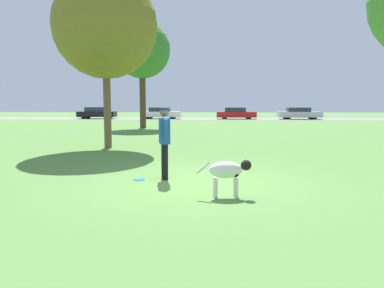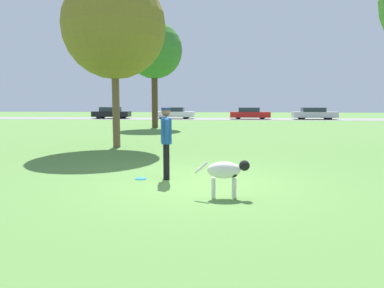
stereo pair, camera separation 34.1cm
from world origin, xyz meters
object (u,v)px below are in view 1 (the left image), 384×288
object	(u,v)px
dog	(228,171)
parked_car_black	(97,113)
frisbee	(139,179)
person	(164,137)
parked_car_silver	(299,113)
parked_car_red	(236,113)
tree_far_left	(142,50)
tree_near_left	(105,26)
parked_car_white	(161,113)

from	to	relation	value
dog	parked_car_black	size ratio (longest dim) A/B	0.25
frisbee	parked_car_black	xyz separation A→B (m)	(-10.88, 31.85, 0.62)
person	parked_car_silver	bearing A→B (deg)	148.71
frisbee	parked_car_red	size ratio (longest dim) A/B	0.06
dog	tree_far_left	size ratio (longest dim) A/B	0.14
frisbee	tree_near_left	distance (m)	7.93
tree_near_left	parked_car_black	distance (m)	27.50
tree_far_left	parked_car_silver	xyz separation A→B (m)	(14.02, 14.40, -4.67)
parked_car_red	parked_car_silver	world-z (taller)	parked_car_silver
parked_car_silver	parked_car_red	bearing A→B (deg)	-179.67
parked_car_red	parked_car_silver	size ratio (longest dim) A/B	0.94
parked_car_silver	person	bearing A→B (deg)	-107.22
parked_car_black	parked_car_red	size ratio (longest dim) A/B	0.97
parked_car_white	tree_far_left	bearing A→B (deg)	-87.22
frisbee	tree_near_left	world-z (taller)	tree_near_left
dog	parked_car_silver	size ratio (longest dim) A/B	0.23
frisbee	tree_far_left	world-z (taller)	tree_far_left
tree_near_left	parked_car_white	bearing A→B (deg)	93.28
tree_far_left	tree_near_left	bearing A→B (deg)	-86.27
frisbee	parked_car_black	bearing A→B (deg)	108.85
dog	tree_near_left	world-z (taller)	tree_near_left
tree_near_left	parked_car_silver	distance (m)	29.36
person	dog	distance (m)	2.14
tree_near_left	parked_car_black	bearing A→B (deg)	108.17
tree_far_left	parked_car_white	size ratio (longest dim) A/B	1.71
tree_far_left	parked_car_silver	bearing A→B (deg)	45.78
parked_car_white	parked_car_silver	size ratio (longest dim) A/B	0.95
parked_car_white	parked_car_black	bearing A→B (deg)	-178.50
parked_car_white	parked_car_silver	xyz separation A→B (m)	(14.76, -0.17, -0.00)
frisbee	parked_car_white	size ratio (longest dim) A/B	0.06
frisbee	tree_near_left	size ratio (longest dim) A/B	0.04
tree_far_left	parked_car_black	bearing A→B (deg)	118.30
person	parked_car_white	distance (m)	32.25
parked_car_black	parked_car_white	size ratio (longest dim) A/B	0.96
person	parked_car_white	size ratio (longest dim) A/B	0.39
dog	parked_car_silver	bearing A→B (deg)	69.77
person	tree_near_left	distance (m)	7.53
dog	parked_car_black	bearing A→B (deg)	105.83
dog	frisbee	xyz separation A→B (m)	(-1.97, 1.44, -0.47)
person	tree_near_left	xyz separation A→B (m)	(-2.97, 5.88, 3.65)
parked_car_black	parked_car_red	xyz separation A→B (m)	(15.09, 0.08, -0.02)
parked_car_silver	dog	bearing A→B (deg)	-104.23
dog	parked_car_black	distance (m)	35.68
dog	parked_car_white	size ratio (longest dim) A/B	0.24
person	frisbee	world-z (taller)	person
person	parked_car_black	xyz separation A→B (m)	(-11.45, 31.73, -0.34)
frisbee	dog	bearing A→B (deg)	-36.14
tree_far_left	parked_car_red	size ratio (longest dim) A/B	1.72
tree_near_left	tree_far_left	bearing A→B (deg)	93.73
tree_far_left	parked_car_red	world-z (taller)	tree_far_left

